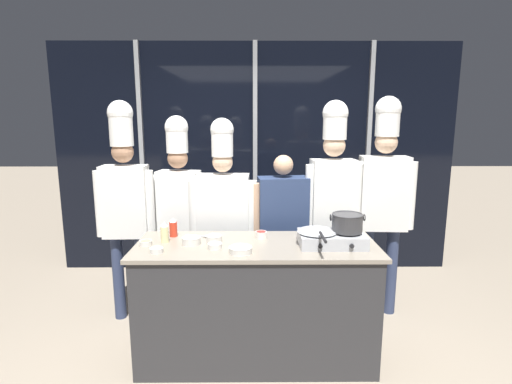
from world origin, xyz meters
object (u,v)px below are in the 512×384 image
Objects in this scene: stock_pot at (347,222)px; chef_line at (223,210)px; chef_head at (125,196)px; prep_bowl_onion at (215,245)px; prep_bowl_noodles at (157,250)px; prep_bowl_bell_pepper at (261,234)px; chef_apprentice at (383,190)px; frying_pan at (317,229)px; serving_spoon_slotted at (204,236)px; prep_bowl_mushrooms at (146,243)px; prep_bowl_shrimp at (241,249)px; prep_bowl_ginger at (191,240)px; squeeze_bottle_chili at (173,228)px; prep_bowl_chicken at (214,238)px; squeeze_bottle_oil at (165,233)px; chef_pastry at (333,191)px; portable_stove at (332,239)px; chef_sous at (179,200)px; person_guest at (283,223)px.

chef_line is at bearing 146.20° from stock_pot.
stock_pot is 1.95m from chef_head.
chef_head is (-0.86, 0.72, 0.22)m from prep_bowl_onion.
prep_bowl_noodles is at bearing -173.68° from stock_pot.
prep_bowl_bell_pepper is (-0.63, 0.19, -0.15)m from stock_pot.
chef_apprentice is (1.13, 0.55, 0.25)m from prep_bowl_bell_pepper.
serving_spoon_slotted is (-0.87, 0.22, -0.12)m from frying_pan.
prep_bowl_bell_pepper is at bearing 11.79° from prep_bowl_mushrooms.
prep_bowl_shrimp is (-0.56, -0.15, -0.10)m from frying_pan.
prep_bowl_mushrooms is (-0.33, -0.02, -0.01)m from prep_bowl_ginger.
squeeze_bottle_chili reaches higher than serving_spoon_slotted.
prep_bowl_chicken is 0.15m from prep_bowl_onion.
squeeze_bottle_oil reaches higher than prep_bowl_noodles.
squeeze_bottle_chili is at bearing 13.26° from chef_pastry.
chef_line reaches higher than prep_bowl_mushrooms.
serving_spoon_slotted is at bearing 167.68° from portable_stove.
chef_apprentice reaches higher than chef_pastry.
portable_stove is 2.17× the size of serving_spoon_slotted.
chef_head is (-0.74, 0.44, 0.24)m from serving_spoon_slotted.
prep_bowl_chicken is 0.06× the size of chef_sous.
squeeze_bottle_chili is 0.47m from prep_bowl_onion.
chef_line is at bearing -5.23° from person_guest.
serving_spoon_slotted is 1.69m from chef_apprentice.
chef_apprentice is at bearing 15.66° from squeeze_bottle_chili.
stock_pot reaches higher than serving_spoon_slotted.
chef_head is (-1.83, 0.65, 0.07)m from stock_pot.
prep_bowl_ginger is at bearing 152.71° from prep_bowl_onion.
portable_stove is at bearing -12.32° from serving_spoon_slotted.
person_guest is at bearing 8.68° from chef_apprentice.
chef_head is 1.85m from chef_pastry.
person_guest is at bearing 107.34° from frying_pan.
prep_bowl_shrimp is 0.48m from serving_spoon_slotted.
prep_bowl_noodles is 0.05× the size of chef_head.
portable_stove is 0.24× the size of chef_head.
chef_sous is at bearing 80.57° from prep_bowl_mushrooms.
stock_pot is at bearing 158.97° from chef_head.
squeeze_bottle_chili is at bearing 83.33° from prep_bowl_noodles.
prep_bowl_noodles is 0.90m from chef_line.
chef_pastry is (0.13, 0.68, 0.23)m from portable_stove.
squeeze_bottle_oil is 1.32× the size of prep_bowl_chicken.
prep_bowl_onion is (0.36, -0.30, -0.05)m from squeeze_bottle_chili.
frying_pan is (-0.11, -0.00, 0.08)m from portable_stove.
squeeze_bottle_chili is 0.08× the size of chef_line.
squeeze_bottle_oil reaches higher than portable_stove.
prep_bowl_bell_pepper is 0.05× the size of chef_head.
chef_pastry is at bearing 30.77° from prep_bowl_chicken.
person_guest is (0.36, 0.81, -0.03)m from prep_bowl_shrimp.
frying_pan is 0.46m from prep_bowl_bell_pepper.
squeeze_bottle_chili reaches higher than prep_bowl_bell_pepper.
prep_bowl_onion is at bearing -39.71° from squeeze_bottle_chili.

